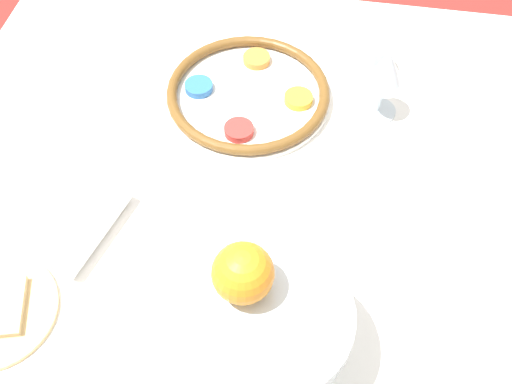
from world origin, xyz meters
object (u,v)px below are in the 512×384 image
Objects in this scene: fruit_stand at (268,320)px; napkin_roll at (92,229)px; orange_fruit at (243,273)px; wine_glass at (386,70)px; seder_plate at (248,93)px; cup_near at (370,56)px.

napkin_roll is (-0.14, -0.30, -0.08)m from fruit_stand.
wine_glass is at bearing 160.28° from orange_fruit.
napkin_roll is (0.34, -0.19, 0.01)m from seder_plate.
napkin_roll reaches higher than seder_plate.
wine_glass is 0.50m from orange_fruit.
cup_near is at bearing -167.99° from wine_glass.
wine_glass is at bearing 129.19° from napkin_roll.
fruit_stand is 2.80× the size of orange_fruit.
seder_plate is at bearing -170.57° from orange_fruit.
orange_fruit is (-0.03, -0.04, 0.06)m from fruit_stand.
seder_plate is 2.15× the size of wine_glass.
fruit_stand is at bearing 52.31° from orange_fruit.
cup_near is at bearing 169.97° from fruit_stand.
fruit_stand is at bearing -14.87° from wine_glass.
cup_near is (-0.12, 0.22, 0.02)m from seder_plate.
fruit_stand reaches higher than cup_near.
orange_fruit is at bearing -19.72° from wine_glass.
napkin_roll is at bearing -115.11° from fruit_stand.
wine_glass reaches higher than fruit_stand.
seder_plate is 0.50m from fruit_stand.
wine_glass is 0.65× the size of fruit_stand.
wine_glass is 0.56m from napkin_roll.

